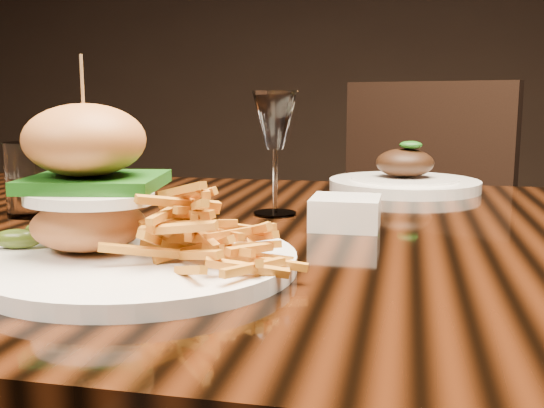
% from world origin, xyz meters
% --- Properties ---
extents(dining_table, '(1.60, 0.90, 0.75)m').
position_xyz_m(dining_table, '(0.00, 0.00, 0.67)').
color(dining_table, black).
rests_on(dining_table, ground).
extents(burger_plate, '(0.29, 0.29, 0.20)m').
position_xyz_m(burger_plate, '(-0.18, -0.22, 0.80)').
color(burger_plate, white).
rests_on(burger_plate, dining_table).
extents(ramekin, '(0.10, 0.10, 0.04)m').
position_xyz_m(ramekin, '(-0.01, 0.02, 0.77)').
color(ramekin, white).
rests_on(ramekin, dining_table).
extents(wine_glass, '(0.06, 0.06, 0.17)m').
position_xyz_m(wine_glass, '(-0.11, 0.08, 0.87)').
color(wine_glass, white).
rests_on(wine_glass, dining_table).
extents(water_tumbler, '(0.07, 0.07, 0.10)m').
position_xyz_m(water_tumbler, '(-0.43, 0.01, 0.80)').
color(water_tumbler, white).
rests_on(water_tumbler, dining_table).
extents(far_dish, '(0.26, 0.26, 0.09)m').
position_xyz_m(far_dish, '(0.06, 0.36, 0.77)').
color(far_dish, white).
rests_on(far_dish, dining_table).
extents(chair_far, '(0.60, 0.60, 0.95)m').
position_xyz_m(chair_far, '(0.07, 0.88, 0.54)').
color(chair_far, black).
rests_on(chair_far, ground).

